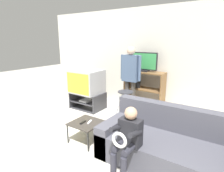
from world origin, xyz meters
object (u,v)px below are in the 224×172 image
(television_main, at_px, (86,81))
(remote_control_black, at_px, (83,122))
(television_flat, at_px, (144,62))
(person_seated_child, at_px, (127,137))
(media_shelf, at_px, (144,90))
(snack_table, at_px, (86,124))
(folding_stool, at_px, (125,98))
(person_standing_adult, at_px, (130,74))
(couch, at_px, (168,146))
(remote_control_white, at_px, (90,122))
(tv_stand, at_px, (88,100))

(television_main, xyz_separation_m, remote_control_black, (1.09, -1.35, -0.36))
(television_flat, xyz_separation_m, person_seated_child, (0.87, -2.38, -0.68))
(television_flat, bearing_deg, media_shelf, 7.02)
(remote_control_black, bearing_deg, television_main, 122.96)
(snack_table, xyz_separation_m, person_seated_child, (1.02, -0.34, 0.22))
(folding_stool, height_order, remote_control_black, folding_stool)
(remote_control_black, bearing_deg, snack_table, 47.60)
(television_main, relative_size, snack_table, 1.53)
(person_standing_adult, height_order, person_seated_child, person_standing_adult)
(media_shelf, height_order, snack_table, media_shelf)
(television_main, bearing_deg, couch, -23.27)
(folding_stool, distance_m, remote_control_black, 1.18)
(television_main, distance_m, television_flat, 1.56)
(snack_table, height_order, remote_control_white, remote_control_white)
(tv_stand, bearing_deg, television_main, -144.23)
(folding_stool, bearing_deg, television_main, 171.41)
(remote_control_white, bearing_deg, television_main, 115.62)
(folding_stool, xyz_separation_m, remote_control_white, (-0.11, -1.07, -0.19))
(television_main, bearing_deg, tv_stand, 35.77)
(media_shelf, height_order, television_flat, television_flat)
(snack_table, distance_m, remote_control_black, 0.08)
(person_seated_child, bearing_deg, person_standing_adult, 117.51)
(snack_table, bearing_deg, remote_control_white, 31.06)
(remote_control_black, bearing_deg, person_standing_adult, 82.27)
(television_main, relative_size, person_seated_child, 0.84)
(tv_stand, relative_size, person_seated_child, 0.90)
(media_shelf, height_order, person_standing_adult, person_standing_adult)
(folding_stool, distance_m, remote_control_white, 1.09)
(television_main, bearing_deg, folding_stool, -8.59)
(remote_control_white, relative_size, person_standing_adult, 0.09)
(media_shelf, distance_m, person_seated_child, 2.53)
(television_main, distance_m, couch, 2.79)
(remote_control_black, height_order, person_standing_adult, person_standing_adult)
(tv_stand, relative_size, folding_stool, 1.20)
(television_main, bearing_deg, remote_control_black, -51.04)
(television_main, height_order, folding_stool, television_main)
(tv_stand, height_order, media_shelf, media_shelf)
(couch, relative_size, person_seated_child, 2.09)
(snack_table, height_order, couch, couch)
(tv_stand, height_order, person_standing_adult, person_standing_adult)
(tv_stand, bearing_deg, snack_table, -49.71)
(remote_control_white, xyz_separation_m, couch, (1.35, 0.18, -0.11))
(television_main, distance_m, remote_control_black, 1.77)
(snack_table, relative_size, remote_control_black, 3.61)
(tv_stand, xyz_separation_m, media_shelf, (1.29, 0.74, 0.30))
(remote_control_black, relative_size, remote_control_white, 1.00)
(television_flat, relative_size, remote_control_black, 4.72)
(person_seated_child, bearing_deg, remote_control_black, 164.84)
(remote_control_black, relative_size, person_standing_adult, 0.09)
(remote_control_white, bearing_deg, remote_control_black, -154.90)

